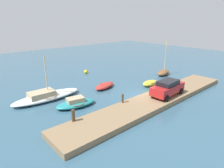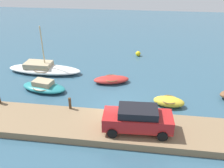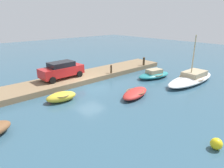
# 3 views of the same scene
# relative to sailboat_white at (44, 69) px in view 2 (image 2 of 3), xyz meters

# --- Properties ---
(ground_plane) EXTENTS (84.00, 84.00, 0.00)m
(ground_plane) POSITION_rel_sailboat_white_xyz_m (8.36, -6.15, -0.44)
(ground_plane) COLOR #33566B
(dock_platform) EXTENTS (23.47, 3.50, 0.50)m
(dock_platform) POSITION_rel_sailboat_white_xyz_m (8.36, -8.35, -0.19)
(dock_platform) COLOR #846B4C
(dock_platform) RESTS_ON ground_plane
(sailboat_white) EXTENTS (7.58, 2.37, 4.79)m
(sailboat_white) POSITION_rel_sailboat_white_xyz_m (0.00, 0.00, 0.00)
(sailboat_white) COLOR white
(sailboat_white) RESTS_ON ground_plane
(dinghy_yellow) EXTENTS (2.54, 1.54, 0.74)m
(dinghy_yellow) POSITION_rel_sailboat_white_xyz_m (12.22, -4.64, -0.06)
(dinghy_yellow) COLOR gold
(dinghy_yellow) RESTS_ON ground_plane
(motorboat_teal) EXTENTS (4.33, 2.54, 0.96)m
(motorboat_teal) POSITION_rel_sailboat_white_xyz_m (1.48, -3.59, -0.07)
(motorboat_teal) COLOR teal
(motorboat_teal) RESTS_ON ground_plane
(rowboat_red) EXTENTS (3.54, 2.18, 0.61)m
(rowboat_red) POSITION_rel_sailboat_white_xyz_m (7.17, -1.31, -0.12)
(rowboat_red) COLOR #B72D28
(rowboat_red) RESTS_ON ground_plane
(mooring_post_mid_west) EXTENTS (0.20, 0.20, 0.89)m
(mooring_post_mid_west) POSITION_rel_sailboat_white_xyz_m (4.89, -6.85, 0.51)
(mooring_post_mid_west) COLOR #47331E
(mooring_post_mid_west) RESTS_ON dock_platform
(parked_car) EXTENTS (4.41, 2.10, 1.68)m
(parked_car) POSITION_rel_sailboat_white_xyz_m (9.88, -8.70, 0.95)
(parked_car) COLOR #B21E1E
(parked_car) RESTS_ON dock_platform
(marker_buoy) EXTENTS (0.60, 0.60, 0.60)m
(marker_buoy) POSITION_rel_sailboat_white_xyz_m (9.38, 6.10, -0.14)
(marker_buoy) COLOR yellow
(marker_buoy) RESTS_ON ground_plane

